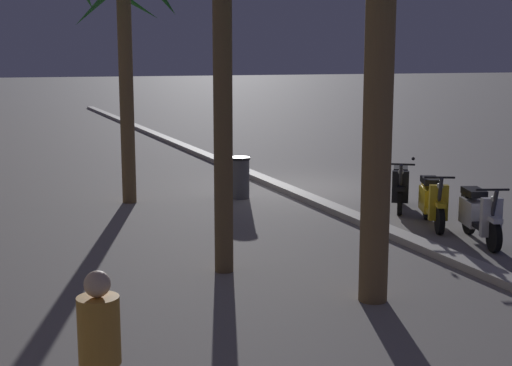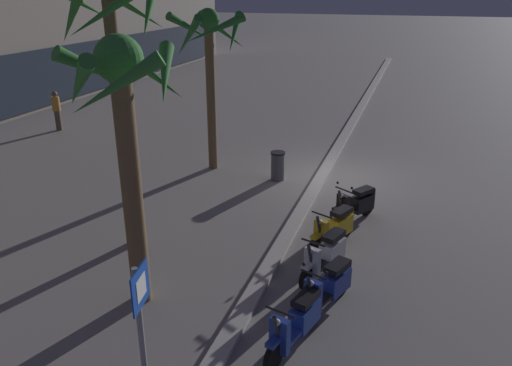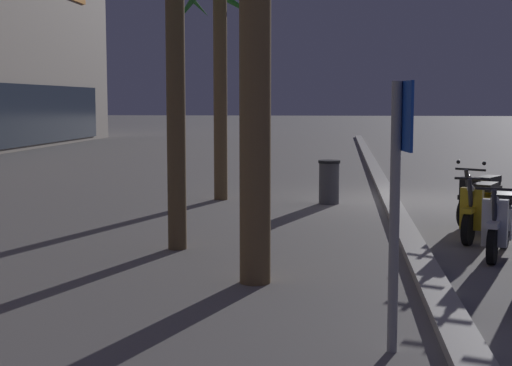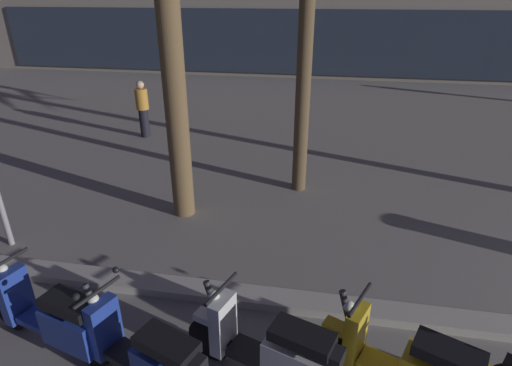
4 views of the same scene
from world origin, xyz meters
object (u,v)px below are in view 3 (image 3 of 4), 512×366
object	(u,v)px
palm_tree_mid_walkway	(221,20)
litter_bin	(329,182)
scooter_yellow_mid_front	(481,210)
scooter_black_mid_rear	(482,198)
crossing_sign	(397,184)
scooter_white_mid_centre	(501,223)

from	to	relation	value
palm_tree_mid_walkway	litter_bin	world-z (taller)	palm_tree_mid_walkway
palm_tree_mid_walkway	litter_bin	xyz separation A→B (m)	(-0.42, -2.44, -3.53)
scooter_yellow_mid_front	scooter_black_mid_rear	bearing A→B (deg)	-10.72
crossing_sign	palm_tree_mid_walkway	world-z (taller)	palm_tree_mid_walkway
scooter_black_mid_rear	palm_tree_mid_walkway	distance (m)	6.90
scooter_black_mid_rear	palm_tree_mid_walkway	xyz separation A→B (m)	(2.67, 5.27, 3.57)
scooter_white_mid_centre	crossing_sign	bearing A→B (deg)	157.97
scooter_yellow_mid_front	crossing_sign	distance (m)	6.23
scooter_black_mid_rear	crossing_sign	distance (m)	7.85
scooter_black_mid_rear	palm_tree_mid_walkway	size ratio (longest dim) A/B	0.28
scooter_yellow_mid_front	litter_bin	distance (m)	4.61
scooter_yellow_mid_front	scooter_white_mid_centre	bearing A→B (deg)	-178.07
scooter_black_mid_rear	crossing_sign	world-z (taller)	crossing_sign
crossing_sign	palm_tree_mid_walkway	size ratio (longest dim) A/B	0.45
crossing_sign	scooter_white_mid_centre	bearing A→B (deg)	-22.03
crossing_sign	scooter_black_mid_rear	bearing A→B (deg)	-15.69
scooter_yellow_mid_front	palm_tree_mid_walkway	size ratio (longest dim) A/B	0.31
scooter_yellow_mid_front	palm_tree_mid_walkway	bearing A→B (deg)	49.24
scooter_white_mid_centre	palm_tree_mid_walkway	xyz separation A→B (m)	(5.60, 5.01, 3.56)
crossing_sign	palm_tree_mid_walkway	xyz separation A→B (m)	(10.15, 3.16, 2.51)
scooter_yellow_mid_front	crossing_sign	size ratio (longest dim) A/B	0.68
scooter_white_mid_centre	scooter_yellow_mid_front	distance (m)	1.32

